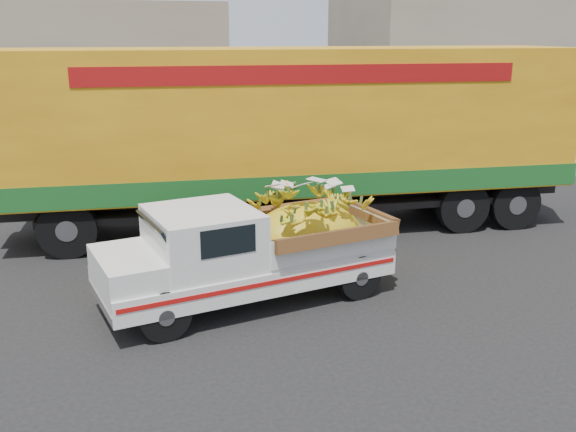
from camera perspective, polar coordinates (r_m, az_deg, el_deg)
name	(u,v)px	position (r m, az deg, el deg)	size (l,w,h in m)	color
ground	(334,301)	(10.30, 4.15, -7.50)	(100.00, 100.00, 0.00)	black
curb	(239,199)	(16.09, -4.39, 1.49)	(60.00, 0.25, 0.15)	gray
sidewalk	(221,182)	(18.08, -5.97, 3.06)	(60.00, 4.00, 0.14)	gray
building_right	(504,58)	(29.90, 18.68, 13.13)	(14.00, 6.00, 6.00)	gray
pickup_truck	(267,247)	(10.12, -1.88, -2.75)	(4.73, 2.36, 1.59)	black
semi_trailer	(293,131)	(13.52, 0.40, 7.60)	(12.04, 3.81, 3.80)	black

